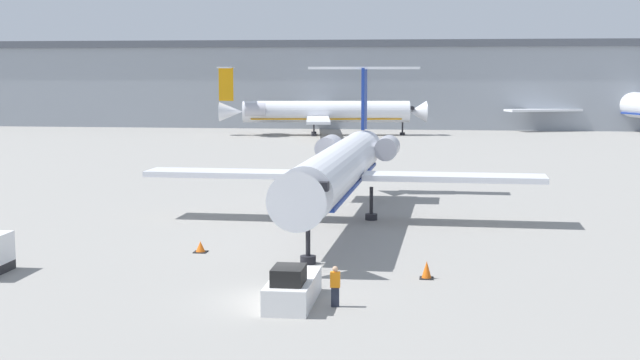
{
  "coord_description": "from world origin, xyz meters",
  "views": [
    {
      "loc": [
        6.35,
        -36.27,
        9.64
      ],
      "look_at": [
        0.0,
        12.6,
        3.61
      ],
      "focal_mm": 50.0,
      "sensor_mm": 36.0,
      "label": 1
    }
  ],
  "objects_px": {
    "traffic_cone_right": "(427,270)",
    "airplane_parked_far_right": "(620,104)",
    "worker_near_tug": "(335,286)",
    "traffic_cone_left": "(200,247)",
    "airplane_parked_far_left": "(319,112)",
    "pushback_tug": "(293,288)",
    "airplane_main": "(341,165)"
  },
  "relations": [
    {
      "from": "traffic_cone_right",
      "to": "airplane_parked_far_left",
      "type": "relative_size",
      "value": 0.02
    },
    {
      "from": "airplane_main",
      "to": "pushback_tug",
      "type": "relative_size",
      "value": 6.48
    },
    {
      "from": "airplane_main",
      "to": "pushback_tug",
      "type": "height_order",
      "value": "airplane_main"
    },
    {
      "from": "airplane_main",
      "to": "airplane_parked_far_right",
      "type": "height_order",
      "value": "airplane_parked_far_right"
    },
    {
      "from": "pushback_tug",
      "to": "worker_near_tug",
      "type": "bearing_deg",
      "value": -9.27
    },
    {
      "from": "airplane_main",
      "to": "worker_near_tug",
      "type": "bearing_deg",
      "value": -84.64
    },
    {
      "from": "traffic_cone_right",
      "to": "airplane_parked_far_right",
      "type": "relative_size",
      "value": 0.02
    },
    {
      "from": "traffic_cone_left",
      "to": "airplane_parked_far_right",
      "type": "height_order",
      "value": "airplane_parked_far_right"
    },
    {
      "from": "worker_near_tug",
      "to": "airplane_parked_far_right",
      "type": "distance_m",
      "value": 121.2
    },
    {
      "from": "airplane_parked_far_left",
      "to": "pushback_tug",
      "type": "bearing_deg",
      "value": -83.18
    },
    {
      "from": "traffic_cone_left",
      "to": "airplane_parked_far_left",
      "type": "distance_m",
      "value": 88.38
    },
    {
      "from": "airplane_parked_far_left",
      "to": "worker_near_tug",
      "type": "bearing_deg",
      "value": -82.16
    },
    {
      "from": "traffic_cone_left",
      "to": "airplane_parked_far_left",
      "type": "height_order",
      "value": "airplane_parked_far_left"
    },
    {
      "from": "pushback_tug",
      "to": "airplane_parked_far_left",
      "type": "distance_m",
      "value": 98.72
    },
    {
      "from": "airplane_parked_far_right",
      "to": "airplane_main",
      "type": "bearing_deg",
      "value": -110.73
    },
    {
      "from": "pushback_tug",
      "to": "airplane_parked_far_left",
      "type": "xyz_separation_m",
      "value": [
        -11.71,
        97.98,
        2.91
      ]
    },
    {
      "from": "traffic_cone_left",
      "to": "worker_near_tug",
      "type": "bearing_deg",
      "value": -50.26
    },
    {
      "from": "pushback_tug",
      "to": "airplane_parked_far_left",
      "type": "height_order",
      "value": "airplane_parked_far_left"
    },
    {
      "from": "traffic_cone_right",
      "to": "traffic_cone_left",
      "type": "bearing_deg",
      "value": 159.32
    },
    {
      "from": "pushback_tug",
      "to": "worker_near_tug",
      "type": "distance_m",
      "value": 1.86
    },
    {
      "from": "airplane_parked_far_right",
      "to": "worker_near_tug",
      "type": "bearing_deg",
      "value": -106.33
    },
    {
      "from": "traffic_cone_left",
      "to": "airplane_parked_far_left",
      "type": "bearing_deg",
      "value": 93.33
    },
    {
      "from": "airplane_main",
      "to": "worker_near_tug",
      "type": "xyz_separation_m",
      "value": [
        1.97,
        -21.04,
        -2.74
      ]
    },
    {
      "from": "airplane_main",
      "to": "airplane_parked_far_left",
      "type": "bearing_deg",
      "value": 98.52
    },
    {
      "from": "traffic_cone_right",
      "to": "airplane_parked_far_right",
      "type": "height_order",
      "value": "airplane_parked_far_right"
    },
    {
      "from": "traffic_cone_right",
      "to": "airplane_parked_far_left",
      "type": "bearing_deg",
      "value": 100.52
    },
    {
      "from": "worker_near_tug",
      "to": "traffic_cone_right",
      "type": "bearing_deg",
      "value": 56.43
    },
    {
      "from": "worker_near_tug",
      "to": "airplane_parked_far_right",
      "type": "bearing_deg",
      "value": 73.67
    },
    {
      "from": "traffic_cone_left",
      "to": "airplane_parked_far_left",
      "type": "relative_size",
      "value": 0.02
    },
    {
      "from": "worker_near_tug",
      "to": "airplane_parked_far_right",
      "type": "xyz_separation_m",
      "value": [
        34.06,
        116.27,
        3.38
      ]
    },
    {
      "from": "pushback_tug",
      "to": "traffic_cone_left",
      "type": "distance_m",
      "value": 11.82
    },
    {
      "from": "pushback_tug",
      "to": "airplane_main",
      "type": "bearing_deg",
      "value": 90.41
    }
  ]
}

